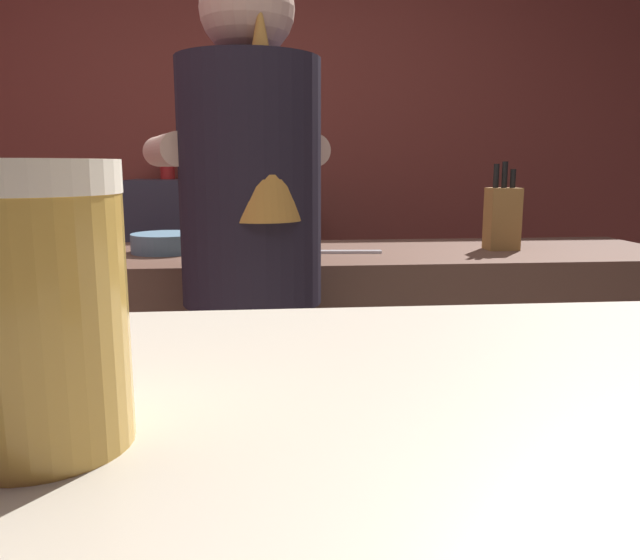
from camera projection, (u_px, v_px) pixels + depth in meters
wall_back at (246, 136)px, 3.41m from camera, size 5.20×0.10×2.70m
prep_counter at (347, 387)px, 2.08m from camera, size 2.10×0.60×0.92m
back_shelf at (217, 287)px, 3.26m from camera, size 0.85×0.36×1.12m
bartender at (253, 263)px, 1.52m from camera, size 0.49×0.55×1.66m
knife_block at (502, 217)px, 2.01m from camera, size 0.10×0.08×0.28m
mixing_bowl at (166, 243)px, 1.96m from camera, size 0.22×0.22×0.06m
chefs_knife at (343, 252)px, 1.95m from camera, size 0.24×0.05×0.01m
pint_glass_near at (33, 307)px, 0.27m from camera, size 0.08×0.08×0.13m
bottle_olive_oil at (189, 161)px, 3.07m from camera, size 0.05×0.05×0.23m
bottle_vinegar at (205, 160)px, 3.23m from camera, size 0.06×0.06×0.25m
bottle_hot_sauce at (237, 160)px, 3.13m from camera, size 0.05×0.05×0.25m
bottle_soy at (167, 163)px, 3.21m from camera, size 0.07×0.07×0.21m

